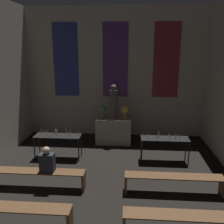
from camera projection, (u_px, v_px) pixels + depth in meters
wall_back at (115, 73)px, 9.88m from camera, size 7.25×0.16×5.07m
altar at (114, 130)px, 9.43m from camera, size 1.30×0.70×0.97m
statue at (114, 103)px, 9.16m from camera, size 0.29×0.29×1.26m
flower_vase_left at (102, 110)px, 9.27m from camera, size 0.30×0.30×0.49m
flower_vase_right at (125, 111)px, 9.21m from camera, size 0.30×0.30×0.49m
candle_rack_left at (58, 138)px, 8.11m from camera, size 1.50×0.51×0.96m
candle_rack_right at (165, 141)px, 7.86m from camera, size 1.50×0.51×0.97m
pew_third_left at (11, 212)px, 4.98m from camera, size 2.42×0.36×0.47m
pew_third_right at (186, 220)px, 4.73m from camera, size 2.42×0.36×0.47m
pew_back_left at (38, 175)px, 6.41m from camera, size 2.42×0.36×0.47m
pew_back_right at (174, 180)px, 6.16m from camera, size 2.42×0.36×0.47m
person_seated at (47, 161)px, 6.29m from camera, size 0.36×0.24×0.67m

